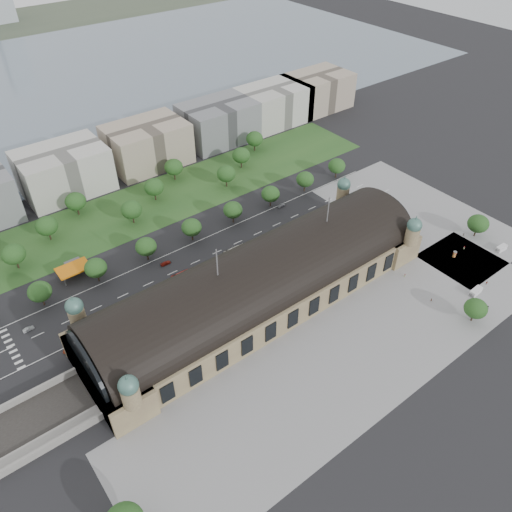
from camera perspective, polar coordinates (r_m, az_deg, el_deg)
ground at (r=208.47m, az=0.51°, el=-5.19°), size 900.00×900.00×0.00m
station at (r=201.38m, az=0.53°, el=-3.11°), size 150.00×48.40×44.30m
plaza_south at (r=192.61m, az=11.18°, el=-11.12°), size 190.00×48.00×0.12m
plaza_east at (r=270.23m, az=18.04°, el=4.48°), size 56.00×100.00×0.12m
road_slab at (r=224.64m, az=-9.53°, el=-1.91°), size 260.00×26.00×0.10m
grass_belt at (r=266.85m, az=-14.55°, el=4.75°), size 300.00×45.00×0.10m
petrol_station at (r=234.60m, az=-20.12°, el=-1.14°), size 14.00×13.00×5.05m
lake at (r=448.98m, az=-24.79°, el=16.98°), size 700.00×320.00×0.08m
office_3 at (r=289.99m, az=-21.10°, el=9.07°), size 45.00×32.00×24.00m
office_4 at (r=304.62m, az=-12.32°, el=12.34°), size 45.00×32.00×24.00m
office_5 at (r=326.34m, az=-4.35°, el=15.01°), size 45.00×32.00×24.00m
office_6 at (r=350.86m, az=2.01°, el=16.89°), size 45.00×32.00×24.00m
office_7 at (r=375.85m, az=6.99°, el=18.21°), size 45.00×32.00×24.00m
tree_row_2 at (r=220.03m, az=-23.49°, el=-3.75°), size 9.60×9.60×11.52m
tree_row_3 at (r=223.49m, az=-17.86°, el=-1.30°), size 9.60×9.60×11.52m
tree_row_4 at (r=229.43m, az=-12.46°, el=1.06°), size 9.60×9.60×11.52m
tree_row_5 at (r=237.65m, az=-7.38°, el=3.27°), size 9.60×9.60×11.52m
tree_row_6 at (r=247.93m, az=-2.67°, el=5.29°), size 9.60×9.60×11.52m
tree_row_7 at (r=260.03m, az=1.67°, el=7.10°), size 9.60×9.60×11.52m
tree_row_8 at (r=273.70m, az=5.63°, el=8.72°), size 9.60×9.60×11.52m
tree_row_9 at (r=288.72m, az=9.22°, el=10.13°), size 9.60×9.60×11.52m
tree_belt_3 at (r=243.43m, az=-25.98°, el=0.19°), size 10.40×10.40×12.48m
tree_belt_4 at (r=255.48m, az=-22.81°, el=3.19°), size 10.40×10.40×12.48m
tree_belt_5 at (r=268.87m, az=-19.93°, el=5.90°), size 10.40×10.40×12.48m
tree_belt_6 at (r=254.31m, az=-14.05°, el=5.17°), size 10.40×10.40×12.48m
tree_belt_7 at (r=269.91m, az=-11.59°, el=7.73°), size 10.40×10.40×12.48m
tree_belt_8 at (r=286.42m, az=-9.39°, el=10.00°), size 10.40×10.40×12.48m
tree_belt_9 at (r=276.75m, az=-3.43°, el=9.36°), size 10.40×10.40×12.48m
tree_belt_10 at (r=294.84m, az=-1.71°, el=11.43°), size 10.40×10.40×12.48m
tree_belt_11 at (r=313.50m, az=-0.17°, el=13.25°), size 10.40×10.40×12.48m
tree_plaza_ne at (r=260.67m, az=24.06°, el=3.40°), size 10.00×10.00×11.69m
tree_plaza_s at (r=214.00m, az=23.82°, el=-5.51°), size 9.00×9.00×10.64m
traffic_car_1 at (r=215.97m, az=-24.57°, el=-7.61°), size 4.38×1.81×1.41m
traffic_car_2 at (r=209.85m, az=-15.56°, el=-6.41°), size 5.45×2.76×1.48m
traffic_car_3 at (r=229.19m, az=-10.29°, el=-0.81°), size 4.96×2.10×1.43m
traffic_car_4 at (r=223.20m, az=-5.56°, el=-1.52°), size 4.83×2.04×1.63m
traffic_car_5 at (r=263.36m, az=2.95°, el=5.79°), size 4.61×1.98×1.48m
traffic_car_6 at (r=273.33m, az=10.23°, el=6.52°), size 4.71×2.35×1.28m
parked_car_0 at (r=205.63m, az=-17.28°, el=-8.05°), size 4.37×3.90×1.44m
parked_car_1 at (r=203.00m, az=-20.63°, el=-9.86°), size 5.56×4.67×1.41m
parked_car_2 at (r=205.45m, az=-17.46°, el=-8.11°), size 6.14×4.53×1.65m
parked_car_3 at (r=203.40m, az=-17.03°, el=-8.65°), size 4.36×3.58×1.40m
parked_car_4 at (r=204.14m, az=-16.50°, el=-8.26°), size 4.86×3.21×1.51m
parked_car_5 at (r=211.82m, az=-9.49°, el=-4.74°), size 5.30×4.43×1.35m
parked_car_6 at (r=210.33m, az=-11.45°, el=-5.45°), size 4.76×4.17×1.32m
bus_west at (r=220.30m, az=-8.26°, el=-2.18°), size 11.58×3.41×3.18m
bus_mid at (r=230.34m, az=-0.63°, el=0.46°), size 11.28×2.82×3.13m
bus_east at (r=231.16m, az=-2.38°, el=0.60°), size 11.68×3.33×3.22m
van_east at (r=259.43m, az=26.19°, el=0.76°), size 6.09×2.71×2.59m
van_south at (r=230.00m, az=23.77°, el=-3.79°), size 6.39×2.77×2.73m
advertising_column at (r=246.57m, az=21.75°, el=0.20°), size 1.64×1.64×3.12m
pedestrian_0 at (r=228.67m, az=16.64°, el=-2.14°), size 0.79×0.50×1.54m
pedestrian_1 at (r=220.27m, az=19.40°, el=-4.76°), size 0.59×0.70×1.63m
pedestrian_2 at (r=262.08m, az=22.64°, el=2.28°), size 0.57×0.95×1.91m
pedestrian_3 at (r=237.20m, az=24.87°, el=-2.80°), size 1.25×1.03×1.93m
pedestrian_4 at (r=225.39m, az=24.94°, el=-5.36°), size 0.87×1.30×1.86m
pedestrian_5 at (r=253.69m, az=22.69°, el=0.89°), size 0.48×0.82×1.67m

